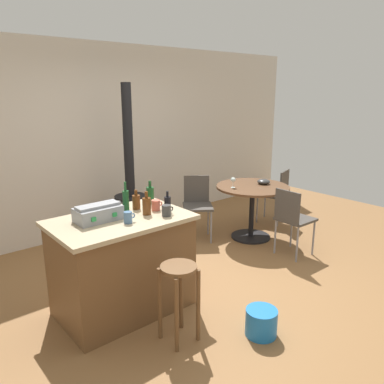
# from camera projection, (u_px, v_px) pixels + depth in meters

# --- Properties ---
(ground_plane) EXTENTS (8.80, 8.80, 0.00)m
(ground_plane) POSITION_uv_depth(u_px,v_px,m) (201.00, 284.00, 4.14)
(ground_plane) COLOR olive
(back_wall) EXTENTS (8.00, 0.10, 2.70)m
(back_wall) POSITION_uv_depth(u_px,v_px,m) (96.00, 140.00, 5.47)
(back_wall) COLOR beige
(back_wall) RESTS_ON ground_plane
(kitchen_island) EXTENTS (1.24, 0.80, 0.92)m
(kitchen_island) POSITION_uv_depth(u_px,v_px,m) (123.00, 264.00, 3.56)
(kitchen_island) COLOR brown
(kitchen_island) RESTS_ON ground_plane
(wooden_stool) EXTENTS (0.30, 0.30, 0.68)m
(wooden_stool) POSITION_uv_depth(u_px,v_px,m) (179.00, 288.00, 3.11)
(wooden_stool) COLOR brown
(wooden_stool) RESTS_ON ground_plane
(dining_table) EXTENTS (1.01, 1.01, 0.76)m
(dining_table) POSITION_uv_depth(u_px,v_px,m) (252.00, 198.00, 5.31)
(dining_table) COLOR black
(dining_table) RESTS_ON ground_plane
(folding_chair_near) EXTENTS (0.51, 0.51, 0.85)m
(folding_chair_near) POSITION_uv_depth(u_px,v_px,m) (276.00, 192.00, 5.97)
(folding_chair_near) COLOR #47423D
(folding_chair_near) RESTS_ON ground_plane
(folding_chair_far) EXTENTS (0.56, 0.56, 0.88)m
(folding_chair_far) POSITION_uv_depth(u_px,v_px,m) (197.00, 202.00, 5.34)
(folding_chair_far) COLOR #47423D
(folding_chair_far) RESTS_ON ground_plane
(folding_chair_left) EXTENTS (0.41, 0.41, 0.88)m
(folding_chair_left) POSITION_uv_depth(u_px,v_px,m) (292.00, 217.00, 4.73)
(folding_chair_left) COLOR #47423D
(folding_chair_left) RESTS_ON ground_plane
(wood_stove) EXTENTS (0.44, 0.45, 2.15)m
(wood_stove) POSITION_uv_depth(u_px,v_px,m) (131.00, 205.00, 5.24)
(wood_stove) COLOR black
(wood_stove) RESTS_ON ground_plane
(toolbox) EXTENTS (0.40, 0.24, 0.15)m
(toolbox) POSITION_uv_depth(u_px,v_px,m) (98.00, 213.00, 3.36)
(toolbox) COLOR gray
(toolbox) RESTS_ON kitchen_island
(bottle_0) EXTENTS (0.08, 0.08, 0.24)m
(bottle_0) POSITION_uv_depth(u_px,v_px,m) (150.00, 195.00, 3.87)
(bottle_0) COLOR #194C23
(bottle_0) RESTS_ON kitchen_island
(bottle_1) EXTENTS (0.08, 0.08, 0.22)m
(bottle_1) POSITION_uv_depth(u_px,v_px,m) (147.00, 206.00, 3.53)
(bottle_1) COLOR #603314
(bottle_1) RESTS_ON kitchen_island
(bottle_2) EXTENTS (0.06, 0.06, 0.31)m
(bottle_2) POSITION_uv_depth(u_px,v_px,m) (126.00, 202.00, 3.54)
(bottle_2) COLOR #194C23
(bottle_2) RESTS_ON kitchen_island
(bottle_3) EXTENTS (0.08, 0.08, 0.19)m
(bottle_3) POSITION_uv_depth(u_px,v_px,m) (136.00, 202.00, 3.69)
(bottle_3) COLOR #603314
(bottle_3) RESTS_ON kitchen_island
(bottle_4) EXTENTS (0.06, 0.06, 0.20)m
(bottle_4) POSITION_uv_depth(u_px,v_px,m) (168.00, 204.00, 3.62)
(bottle_4) COLOR black
(bottle_4) RESTS_ON kitchen_island
(cup_0) EXTENTS (0.11, 0.07, 0.10)m
(cup_0) POSITION_uv_depth(u_px,v_px,m) (117.00, 206.00, 3.62)
(cup_0) COLOR #383838
(cup_0) RESTS_ON kitchen_island
(cup_1) EXTENTS (0.12, 0.09, 0.10)m
(cup_1) POSITION_uv_depth(u_px,v_px,m) (167.00, 210.00, 3.50)
(cup_1) COLOR #383838
(cup_1) RESTS_ON kitchen_island
(cup_2) EXTENTS (0.12, 0.08, 0.10)m
(cup_2) POSITION_uv_depth(u_px,v_px,m) (156.00, 205.00, 3.66)
(cup_2) COLOR #DB6651
(cup_2) RESTS_ON kitchen_island
(cup_3) EXTENTS (0.11, 0.07, 0.10)m
(cup_3) POSITION_uv_depth(u_px,v_px,m) (128.00, 217.00, 3.31)
(cup_3) COLOR #4C7099
(cup_3) RESTS_ON kitchen_island
(wine_glass) EXTENTS (0.07, 0.07, 0.14)m
(wine_glass) POSITION_uv_depth(u_px,v_px,m) (233.00, 180.00, 5.15)
(wine_glass) COLOR silver
(wine_glass) RESTS_ON dining_table
(serving_bowl) EXTENTS (0.18, 0.18, 0.07)m
(serving_bowl) POSITION_uv_depth(u_px,v_px,m) (264.00, 182.00, 5.37)
(serving_bowl) COLOR #383838
(serving_bowl) RESTS_ON dining_table
(plastic_bucket) EXTENTS (0.27, 0.27, 0.24)m
(plastic_bucket) POSITION_uv_depth(u_px,v_px,m) (261.00, 322.00, 3.26)
(plastic_bucket) COLOR blue
(plastic_bucket) RESTS_ON ground_plane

